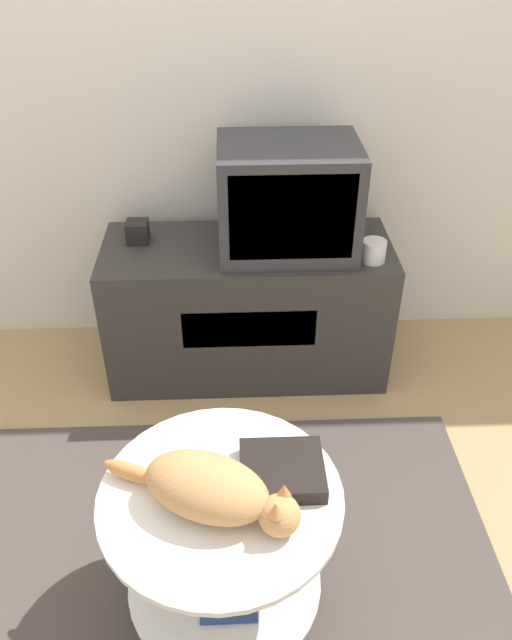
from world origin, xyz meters
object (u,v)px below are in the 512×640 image
(dvd_box, at_px, (282,470))
(cat, at_px, (212,489))
(tv, at_px, (288,198))
(speaker, at_px, (137,232))

(dvd_box, height_order, cat, cat)
(tv, xyz_separation_m, speaker, (-0.58, 0.07, -0.16))
(tv, xyz_separation_m, dvd_box, (-0.10, -1.07, -0.25))
(tv, height_order, dvd_box, tv)
(tv, xyz_separation_m, cat, (-0.27, -1.15, -0.21))
(speaker, xyz_separation_m, dvd_box, (0.48, -1.14, -0.09))
(speaker, bearing_deg, tv, -7.18)
(speaker, relative_size, cat, 0.17)
(tv, relative_size, dvd_box, 2.41)
(tv, bearing_deg, speaker, 172.82)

